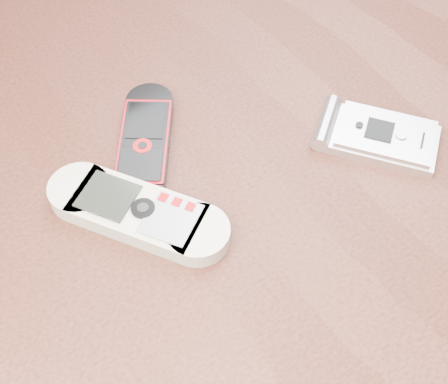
# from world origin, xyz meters

# --- Properties ---
(table) EXTENTS (1.20, 0.80, 0.75)m
(table) POSITION_xyz_m (0.00, 0.00, 0.64)
(table) COLOR black
(table) RESTS_ON ground
(nokia_white) EXTENTS (0.13, 0.16, 0.02)m
(nokia_white) POSITION_xyz_m (-0.06, 0.02, 0.76)
(nokia_white) COLOR beige
(nokia_white) RESTS_ON table
(nokia_black_red) EXTENTS (0.12, 0.14, 0.01)m
(nokia_black_red) POSITION_xyz_m (-0.02, 0.08, 0.76)
(nokia_black_red) COLOR black
(nokia_black_red) RESTS_ON table
(motorola_razr) EXTENTS (0.11, 0.12, 0.02)m
(motorola_razr) POSITION_xyz_m (0.15, -0.03, 0.76)
(motorola_razr) COLOR silver
(motorola_razr) RESTS_ON table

